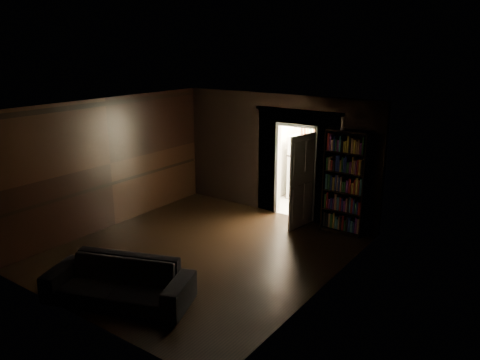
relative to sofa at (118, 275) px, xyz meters
The scene contains 9 objects.
ground 2.15m from the sofa, 92.62° to the left, with size 5.50×5.50×0.00m, color black.
room_walls 3.41m from the sofa, 91.91° to the left, with size 5.02×5.61×2.84m.
kitchen_alcove 6.03m from the sofa, 86.13° to the left, with size 2.20×1.80×2.60m.
sofa is the anchor object (origin of this frame).
bookshelf 4.99m from the sofa, 70.05° to the left, with size 0.90×0.32×2.20m, color black.
refrigerator 6.22m from the sofa, 90.25° to the left, with size 0.74×0.68×1.65m, color silver.
door 4.52m from the sofa, 79.56° to the left, with size 0.85×0.05×2.05m, color silver.
figurine 5.21m from the sofa, 70.99° to the left, with size 0.09×0.09×0.28m, color white.
bottles 6.38m from the sofa, 89.50° to the left, with size 0.62×0.08×0.25m, color black.
Camera 1 is at (5.39, -6.31, 3.86)m, focal length 35.00 mm.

